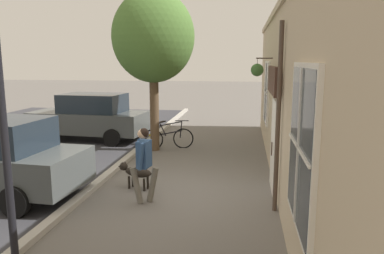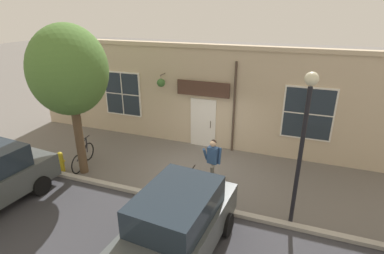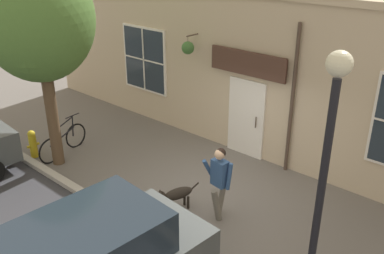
% 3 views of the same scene
% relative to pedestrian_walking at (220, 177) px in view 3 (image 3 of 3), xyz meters
% --- Properties ---
extents(ground_plane, '(90.00, 90.00, 0.00)m').
position_rel_pedestrian_walking_xyz_m(ground_plane, '(-0.58, -0.67, -0.96)').
color(ground_plane, '#66605B').
extents(storefront_facade, '(0.95, 18.00, 4.28)m').
position_rel_pedestrian_walking_xyz_m(storefront_facade, '(-2.92, -0.70, 1.20)').
color(storefront_facade, '#C6B293').
rests_on(storefront_facade, ground_plane).
extents(pedestrian_walking, '(0.62, 0.60, 1.62)m').
position_rel_pedestrian_walking_xyz_m(pedestrian_walking, '(0.00, 0.00, 0.00)').
color(pedestrian_walking, '#6B665B').
rests_on(pedestrian_walking, ground_plane).
extents(dog_on_leash, '(1.07, 0.45, 0.62)m').
position_rel_pedestrian_walking_xyz_m(dog_on_leash, '(0.44, -0.84, -0.56)').
color(dog_on_leash, black).
rests_on(dog_on_leash, ground_plane).
extents(street_tree_by_curb, '(2.66, 2.39, 5.19)m').
position_rel_pedestrian_walking_xyz_m(street_tree_by_curb, '(0.95, -4.57, 2.66)').
color(street_tree_by_curb, brown).
rests_on(street_tree_by_curb, ground_plane).
extents(leaning_bicycle, '(1.70, 0.42, 1.00)m').
position_rel_pedestrian_walking_xyz_m(leaning_bicycle, '(0.51, -4.92, -0.58)').
color(leaning_bicycle, black).
rests_on(leaning_bicycle, ground_plane).
extents(street_lamp, '(0.32, 0.32, 4.24)m').
position_rel_pedestrian_walking_xyz_m(street_lamp, '(1.27, 2.63, 1.87)').
color(street_lamp, black).
rests_on(street_lamp, ground_plane).
extents(fire_hydrant, '(0.34, 0.20, 0.77)m').
position_rel_pedestrian_walking_xyz_m(fire_hydrant, '(1.13, -5.39, -0.56)').
color(fire_hydrant, gold).
rests_on(fire_hydrant, ground_plane).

